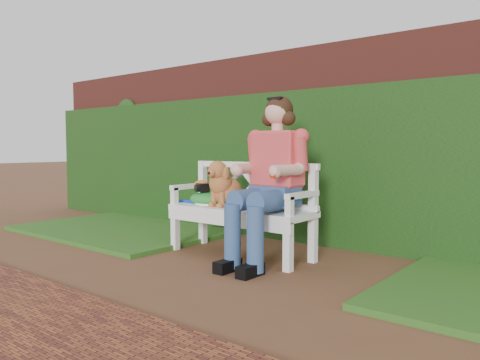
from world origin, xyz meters
The scene contains 12 objects.
ground centered at (0.00, 0.00, 0.00)m, with size 60.00×60.00×0.00m, color brown.
brick_wall centered at (0.00, 1.90, 1.10)m, with size 10.00×0.30×2.20m, color maroon.
ivy_hedge centered at (0.00, 1.68, 0.85)m, with size 10.00×0.18×1.70m, color #234E19.
grass_left centered at (-2.40, 0.90, 0.03)m, with size 2.60×2.00×0.05m, color #235D19.
brick_paving centered at (0.00, -1.60, 0.01)m, with size 4.00×1.20×0.03m, color #52231D.
garden_bench centered at (-0.41, 0.70, 0.24)m, with size 1.58×0.60×0.48m, color white, non-canonical shape.
seated_woman centered at (0.01, 0.68, 0.80)m, with size 0.67×0.90×1.59m, color #E63B6D, non-canonical shape.
dog centered at (-0.60, 0.70, 0.71)m, with size 0.31×0.42×0.46m, color #B67425, non-canonical shape.
tennis_racket centered at (-0.81, 0.65, 0.49)m, with size 0.61×0.25×0.03m, color silver, non-canonical shape.
green_bag centered at (-0.81, 0.66, 0.55)m, with size 0.39×0.30×0.13m, color #217516, non-canonical shape.
camera_item centered at (-0.85, 0.64, 0.66)m, with size 0.13×0.10×0.09m, color black.
baseball_glove centered at (-0.92, 0.69, 0.67)m, with size 0.18×0.14×0.12m, color #BD6825.
Camera 1 is at (2.45, -2.86, 1.07)m, focal length 35.00 mm.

